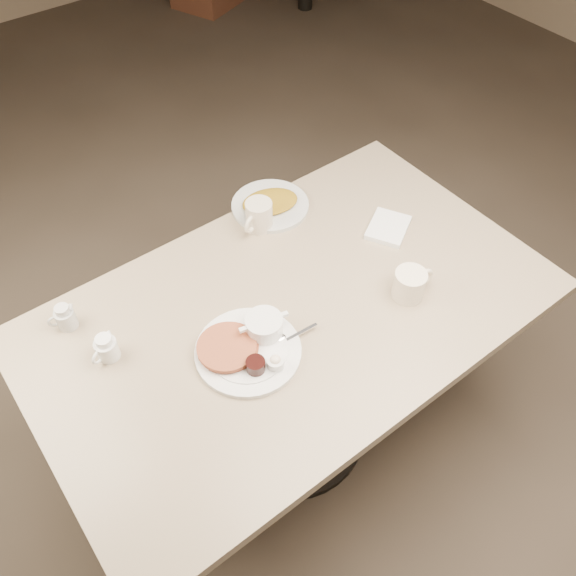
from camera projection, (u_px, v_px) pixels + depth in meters
room at (294, 111)px, 1.21m from camera, size 7.04×8.04×2.84m
diner_table at (292, 342)px, 1.84m from camera, size 1.50×0.90×0.75m
main_plate at (248, 345)px, 1.60m from camera, size 0.38×0.35×0.07m
coffee_mug_near at (410, 284)px, 1.71m from camera, size 0.14×0.10×0.09m
napkin at (388, 228)px, 1.91m from camera, size 0.19×0.18×0.02m
coffee_mug_far at (259, 216)px, 1.89m from camera, size 0.13×0.11×0.10m
creamer_left at (106, 348)px, 1.57m from camera, size 0.09×0.06×0.08m
creamer_right at (65, 317)px, 1.64m from camera, size 0.08×0.07×0.08m
hash_plate at (270, 204)px, 1.98m from camera, size 0.33×0.33×0.04m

